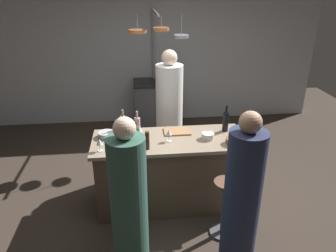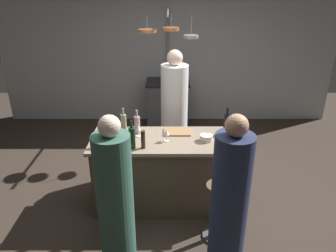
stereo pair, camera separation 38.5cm
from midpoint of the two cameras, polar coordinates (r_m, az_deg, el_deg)
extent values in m
plane|color=#382D26|center=(4.23, 2.67, -13.37)|extent=(9.00, 9.00, 0.00)
cube|color=#B2B7BC|center=(6.34, 1.82, 12.43)|extent=(6.40, 0.16, 2.60)
cube|color=brown|center=(3.99, 2.79, -8.45)|extent=(1.72, 0.66, 0.86)
cube|color=gray|center=(3.77, 2.93, -2.66)|extent=(1.80, 0.72, 0.04)
cube|color=#47474C|center=(6.20, 1.82, 3.77)|extent=(0.76, 0.60, 0.86)
cube|color=black|center=(6.06, 1.87, 7.73)|extent=(0.80, 0.64, 0.03)
cylinder|color=white|center=(4.59, 3.60, 1.10)|extent=(0.38, 0.38, 1.57)
sphere|color=beige|center=(4.33, 3.90, 11.93)|extent=(0.21, 0.21, 0.21)
cylinder|color=#4C4C51|center=(3.81, 11.46, -18.65)|extent=(0.28, 0.28, 0.02)
cylinder|color=#4C4C51|center=(3.61, 11.89, -14.90)|extent=(0.06, 0.06, 0.62)
cylinder|color=brown|center=(3.41, 12.35, -10.59)|extent=(0.26, 0.26, 0.04)
cylinder|color=#262D4C|center=(3.09, 14.49, -13.79)|extent=(0.34, 0.34, 1.43)
sphere|color=tan|center=(2.68, 16.23, -0.04)|extent=(0.19, 0.19, 0.19)
cylinder|color=#4C4C51|center=(3.76, -5.70, -18.90)|extent=(0.28, 0.28, 0.02)
cylinder|color=#4C4C51|center=(3.55, -5.92, -15.11)|extent=(0.06, 0.06, 0.62)
cylinder|color=brown|center=(3.36, -6.16, -10.76)|extent=(0.26, 0.26, 0.04)
cylinder|color=#33594C|center=(3.04, -5.53, -13.87)|extent=(0.34, 0.34, 1.41)
sphere|color=beige|center=(2.63, -6.20, -0.11)|extent=(0.19, 0.19, 0.19)
cylinder|color=gray|center=(6.25, 1.83, 10.13)|extent=(0.04, 0.04, 2.15)
cylinder|color=gray|center=(5.42, 2.19, 19.54)|extent=(0.04, 1.32, 0.04)
cylinder|color=#B26638|center=(4.95, -1.27, 16.51)|extent=(0.27, 0.27, 0.04)
cylinder|color=gray|center=(4.92, -1.29, 17.78)|extent=(0.01, 0.01, 0.22)
cylinder|color=#B26638|center=(4.97, 2.95, 16.79)|extent=(0.24, 0.24, 0.04)
cylinder|color=gray|center=(4.92, 2.99, 17.90)|extent=(0.01, 0.01, 0.20)
cylinder|color=gray|center=(5.00, 6.49, 15.45)|extent=(0.23, 0.23, 0.04)
cylinder|color=gray|center=(4.95, 6.61, 17.18)|extent=(0.01, 0.01, 0.31)
cube|color=#997047|center=(3.92, 4.52, -1.12)|extent=(0.32, 0.22, 0.02)
cylinder|color=#382319|center=(3.51, -1.22, -2.47)|extent=(0.05, 0.05, 0.21)
cylinder|color=#143319|center=(3.50, -3.18, -2.23)|extent=(0.07, 0.07, 0.24)
cylinder|color=#143319|center=(3.43, -3.24, 0.23)|extent=(0.03, 0.03, 0.08)
cylinder|color=#B78C8E|center=(3.86, -2.58, 0.11)|extent=(0.07, 0.07, 0.21)
cylinder|color=#B78C8E|center=(3.80, -2.62, 2.18)|extent=(0.03, 0.03, 0.08)
cylinder|color=black|center=(3.94, 13.18, 0.23)|extent=(0.07, 0.07, 0.24)
cylinder|color=black|center=(3.88, 13.40, 2.45)|extent=(0.03, 0.03, 0.08)
cylinder|color=gray|center=(3.91, -5.01, 0.43)|extent=(0.07, 0.07, 0.22)
cylinder|color=gray|center=(3.85, -5.09, 2.53)|extent=(0.03, 0.03, 0.08)
cylinder|color=silver|center=(3.61, -9.39, -3.80)|extent=(0.06, 0.06, 0.01)
cylinder|color=silver|center=(3.59, -9.43, -3.23)|extent=(0.01, 0.01, 0.07)
cone|color=silver|center=(3.56, -9.50, -2.23)|extent=(0.07, 0.07, 0.06)
cylinder|color=silver|center=(3.71, 2.79, -2.73)|extent=(0.06, 0.06, 0.01)
cylinder|color=silver|center=(3.69, 2.80, -2.16)|extent=(0.01, 0.01, 0.07)
cone|color=silver|center=(3.66, 2.82, -1.18)|extent=(0.07, 0.07, 0.06)
cylinder|color=silver|center=(3.82, -2.32, -1.88)|extent=(0.06, 0.06, 0.01)
cylinder|color=silver|center=(3.80, -2.33, -1.33)|extent=(0.01, 0.01, 0.07)
cone|color=silver|center=(3.77, -2.34, -0.37)|extent=(0.07, 0.07, 0.06)
cylinder|color=#B7B7BC|center=(3.90, -7.98, -1.07)|extent=(0.19, 0.19, 0.06)
cylinder|color=brown|center=(3.67, 14.21, -3.19)|extent=(0.18, 0.18, 0.07)
cylinder|color=silver|center=(3.75, 9.82, -2.15)|extent=(0.15, 0.15, 0.07)
camera|label=1|loc=(0.19, -87.14, 1.27)|focal=34.40mm
camera|label=2|loc=(0.19, 92.86, -1.27)|focal=34.40mm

